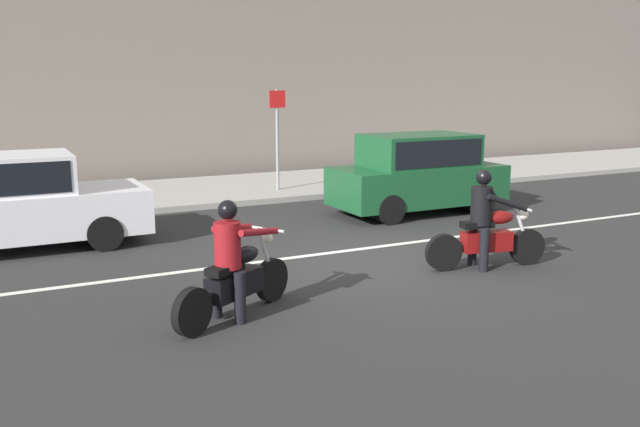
% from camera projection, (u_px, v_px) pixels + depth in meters
% --- Properties ---
extents(ground_plane, '(80.00, 80.00, 0.00)m').
position_uv_depth(ground_plane, '(380.00, 262.00, 11.56)').
color(ground_plane, '#282828').
extents(sidewalk_slab, '(40.00, 4.40, 0.14)m').
position_uv_depth(sidewalk_slab, '(225.00, 190.00, 18.55)').
color(sidewalk_slab, '#99968E').
rests_on(sidewalk_slab, ground_plane).
extents(lane_marking_stripe, '(18.00, 0.14, 0.01)m').
position_uv_depth(lane_marking_stripe, '(399.00, 244.00, 12.77)').
color(lane_marking_stripe, silver).
rests_on(lane_marking_stripe, ground_plane).
extents(motorcycle_with_rider_crimson, '(1.95, 1.23, 1.56)m').
position_uv_depth(motorcycle_with_rider_crimson, '(234.00, 270.00, 8.76)').
color(motorcycle_with_rider_crimson, black).
rests_on(motorcycle_with_rider_crimson, ground_plane).
extents(motorcycle_with_rider_black_leather, '(2.07, 0.79, 1.62)m').
position_uv_depth(motorcycle_with_rider_black_leather, '(486.00, 228.00, 11.09)').
color(motorcycle_with_rider_black_leather, black).
rests_on(motorcycle_with_rider_black_leather, ground_plane).
extents(parked_sedan_white, '(4.66, 1.82, 1.72)m').
position_uv_depth(parked_sedan_white, '(6.00, 202.00, 12.16)').
color(parked_sedan_white, silver).
rests_on(parked_sedan_white, ground_plane).
extents(parked_hatchback_forest_green, '(3.94, 1.76, 1.80)m').
position_uv_depth(parked_hatchback_forest_green, '(418.00, 173.00, 15.53)').
color(parked_hatchback_forest_green, '#164C28').
rests_on(parked_hatchback_forest_green, ground_plane).
extents(street_sign_post, '(0.44, 0.08, 2.61)m').
position_uv_depth(street_sign_post, '(277.00, 130.00, 17.84)').
color(street_sign_post, gray).
rests_on(street_sign_post, sidewalk_slab).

